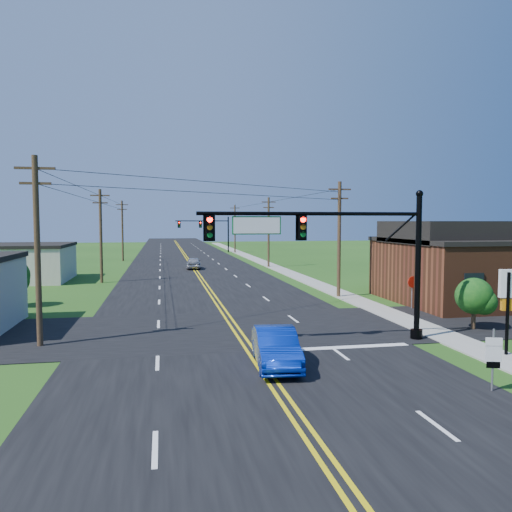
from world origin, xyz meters
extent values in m
plane|color=#1E4413|center=(0.00, 0.00, 0.00)|extent=(260.00, 260.00, 0.00)
cube|color=black|center=(0.00, 50.00, 0.02)|extent=(16.00, 220.00, 0.04)
cube|color=black|center=(0.00, 12.00, 0.02)|extent=(70.00, 10.00, 0.04)
cube|color=gray|center=(10.50, 40.00, 0.04)|extent=(2.00, 160.00, 0.08)
cylinder|color=black|center=(8.80, 8.00, 3.60)|extent=(0.28, 0.28, 7.20)
cylinder|color=black|center=(8.80, 8.00, 0.25)|extent=(0.60, 0.60, 0.50)
sphere|color=black|center=(8.80, 8.00, 7.30)|extent=(0.36, 0.36, 0.36)
cylinder|color=black|center=(3.30, 8.00, 6.30)|extent=(11.00, 0.18, 0.18)
cube|color=#056116|center=(0.60, 8.00, 5.75)|extent=(2.30, 0.06, 0.85)
cylinder|color=black|center=(8.80, 80.00, 3.60)|extent=(0.28, 0.28, 7.20)
cylinder|color=black|center=(8.80, 80.00, 0.25)|extent=(0.60, 0.60, 0.50)
sphere|color=black|center=(8.80, 80.00, 7.30)|extent=(0.36, 0.36, 0.36)
cylinder|color=black|center=(3.80, 80.00, 6.00)|extent=(10.00, 0.18, 0.18)
cube|color=#056116|center=(0.60, 80.00, 5.45)|extent=(2.30, 0.06, 0.85)
cube|color=brown|center=(20.00, 18.00, 2.20)|extent=(14.00, 11.00, 4.40)
cube|color=black|center=(20.00, 18.00, 4.55)|extent=(14.20, 11.20, 0.30)
cube|color=beige|center=(-19.00, 38.00, 1.70)|extent=(12.00, 9.00, 3.40)
cube|color=black|center=(-19.00, 38.00, 3.55)|extent=(12.20, 9.20, 0.30)
cylinder|color=#3C2C1B|center=(-9.50, 10.00, 4.50)|extent=(0.28, 0.28, 9.00)
cube|color=#3C2C1B|center=(-9.50, 10.00, 8.40)|extent=(1.80, 0.12, 0.12)
cube|color=#3C2C1B|center=(-9.50, 10.00, 7.70)|extent=(1.40, 0.12, 0.12)
cylinder|color=#3C2C1B|center=(-9.50, 35.00, 4.50)|extent=(0.28, 0.28, 9.00)
cube|color=#3C2C1B|center=(-9.50, 35.00, 8.40)|extent=(1.80, 0.12, 0.12)
cube|color=#3C2C1B|center=(-9.50, 35.00, 7.70)|extent=(1.40, 0.12, 0.12)
cylinder|color=#3C2C1B|center=(-9.50, 62.00, 4.50)|extent=(0.28, 0.28, 9.00)
cube|color=#3C2C1B|center=(-9.50, 62.00, 8.40)|extent=(1.80, 0.12, 0.12)
cube|color=#3C2C1B|center=(-9.50, 62.00, 7.70)|extent=(1.40, 0.12, 0.12)
cylinder|color=#3C2C1B|center=(9.80, 22.00, 4.50)|extent=(0.28, 0.28, 9.00)
cube|color=#3C2C1B|center=(9.80, 22.00, 8.40)|extent=(1.80, 0.12, 0.12)
cube|color=#3C2C1B|center=(9.80, 22.00, 7.70)|extent=(1.40, 0.12, 0.12)
cylinder|color=#3C2C1B|center=(9.80, 48.00, 4.50)|extent=(0.28, 0.28, 9.00)
cube|color=#3C2C1B|center=(9.80, 48.00, 8.40)|extent=(1.80, 0.12, 0.12)
cube|color=#3C2C1B|center=(9.80, 48.00, 7.70)|extent=(1.40, 0.12, 0.12)
cylinder|color=#3C2C1B|center=(9.80, 78.00, 4.50)|extent=(0.28, 0.28, 9.00)
cube|color=#3C2C1B|center=(9.80, 78.00, 8.40)|extent=(1.80, 0.12, 0.12)
cube|color=#3C2C1B|center=(9.80, 78.00, 7.70)|extent=(1.40, 0.12, 0.12)
cylinder|color=#3C2C1B|center=(16.00, 26.00, 0.92)|extent=(0.24, 0.24, 1.85)
sphere|color=#0F4112|center=(16.00, 26.00, 2.60)|extent=(3.00, 3.00, 3.00)
cylinder|color=#3C2C1B|center=(13.00, 9.50, 0.66)|extent=(0.24, 0.24, 1.32)
sphere|color=#0F4112|center=(13.00, 9.50, 1.86)|extent=(2.00, 2.00, 2.00)
cylinder|color=#3C2C1B|center=(-14.00, 22.00, 0.77)|extent=(0.24, 0.24, 1.54)
sphere|color=#0F4112|center=(-14.00, 22.00, 2.17)|extent=(2.40, 2.40, 2.40)
imported|color=#07259D|center=(0.77, 4.70, 0.77)|extent=(2.06, 4.80, 1.54)
imported|color=#A2A2A7|center=(0.09, 47.13, 0.73)|extent=(1.97, 4.38, 1.46)
cylinder|color=slate|center=(7.50, 0.35, 1.11)|extent=(0.09, 0.09, 2.23)
cube|color=white|center=(7.50, 0.32, 1.77)|extent=(0.54, 0.20, 0.30)
cube|color=white|center=(7.50, 0.32, 1.37)|extent=(0.54, 0.20, 0.56)
cube|color=black|center=(7.50, 0.32, 0.96)|extent=(0.44, 0.17, 0.22)
cylinder|color=slate|center=(12.88, 16.14, 1.04)|extent=(0.08, 0.08, 2.09)
cylinder|color=#B1180A|center=(12.88, 16.11, 1.84)|extent=(0.78, 0.23, 0.79)
cylinder|color=black|center=(11.10, 4.34, 1.86)|extent=(0.17, 0.17, 3.73)
camera|label=1|loc=(-3.76, -14.84, 5.94)|focal=35.00mm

